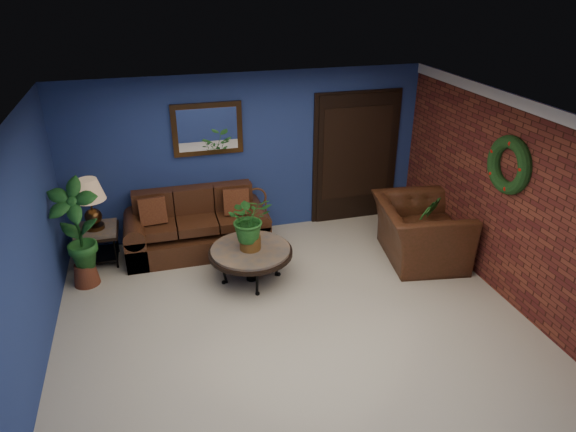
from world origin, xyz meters
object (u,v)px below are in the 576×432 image
object	(u,v)px
end_table	(97,236)
side_chair	(258,212)
sofa	(197,230)
armchair	(420,231)
coffee_table	(251,252)
table_lamp	(90,198)

from	to	relation	value
end_table	side_chair	world-z (taller)	side_chair
sofa	end_table	bearing A→B (deg)	-178.87
side_chair	end_table	bearing A→B (deg)	-177.05
sofa	side_chair	size ratio (longest dim) A/B	2.47
sofa	armchair	size ratio (longest dim) A/B	1.56
coffee_table	table_lamp	xyz separation A→B (m)	(-2.00, 1.04, 0.58)
sofa	table_lamp	bearing A→B (deg)	-178.87
coffee_table	side_chair	bearing A→B (deg)	73.00
sofa	side_chair	distance (m)	0.95
armchair	coffee_table	bearing A→B (deg)	97.58
side_chair	armchair	distance (m)	2.42
coffee_table	end_table	world-z (taller)	end_table
coffee_table	end_table	size ratio (longest dim) A/B	1.89
sofa	coffee_table	bearing A→B (deg)	-60.54
armchair	sofa	bearing A→B (deg)	78.83
table_lamp	armchair	bearing A→B (deg)	-13.93
coffee_table	side_chair	distance (m)	1.15
sofa	table_lamp	xyz separation A→B (m)	(-1.40, -0.03, 0.70)
sofa	end_table	world-z (taller)	sofa
sofa	side_chair	bearing A→B (deg)	2.07
end_table	table_lamp	size ratio (longest dim) A/B	0.83
sofa	end_table	xyz separation A→B (m)	(-1.40, -0.03, 0.11)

